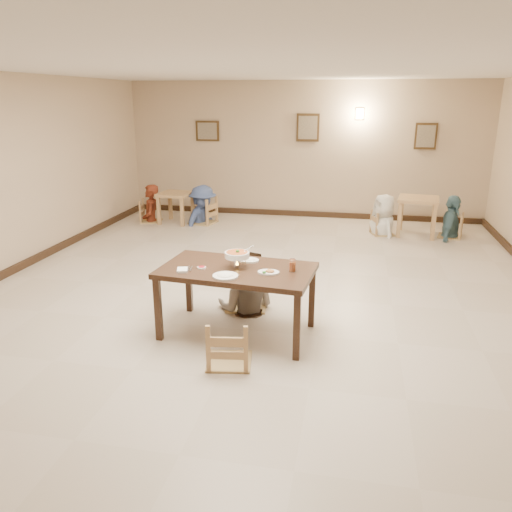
% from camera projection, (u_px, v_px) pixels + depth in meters
% --- Properties ---
extents(floor, '(10.00, 10.00, 0.00)m').
position_uv_depth(floor, '(261.00, 295.00, 6.95)').
color(floor, '#C2B2A0').
rests_on(floor, ground).
extents(ceiling, '(10.00, 10.00, 0.00)m').
position_uv_depth(ceiling, '(261.00, 65.00, 6.04)').
color(ceiling, silver).
rests_on(ceiling, wall_back).
extents(wall_back, '(10.00, 0.00, 10.00)m').
position_uv_depth(wall_back, '(303.00, 150.00, 11.17)').
color(wall_back, tan).
rests_on(wall_back, floor).
extents(wall_front, '(10.00, 0.00, 10.00)m').
position_uv_depth(wall_front, '(5.00, 419.00, 1.82)').
color(wall_front, tan).
rests_on(wall_front, floor).
extents(baseboard_back, '(8.00, 0.06, 0.12)m').
position_uv_depth(baseboard_back, '(301.00, 214.00, 11.57)').
color(baseboard_back, black).
rests_on(baseboard_back, floor).
extents(baseboard_left, '(0.06, 10.00, 0.12)m').
position_uv_depth(baseboard_left, '(8.00, 272.00, 7.68)').
color(baseboard_left, black).
rests_on(baseboard_left, floor).
extents(picture_a, '(0.55, 0.04, 0.45)m').
position_uv_depth(picture_a, '(207.00, 131.00, 11.42)').
color(picture_a, '#382613').
rests_on(picture_a, wall_back).
extents(picture_b, '(0.50, 0.04, 0.60)m').
position_uv_depth(picture_b, '(308.00, 128.00, 10.96)').
color(picture_b, '#382613').
rests_on(picture_b, wall_back).
extents(picture_c, '(0.45, 0.04, 0.55)m').
position_uv_depth(picture_c, '(426.00, 136.00, 10.53)').
color(picture_c, '#382613').
rests_on(picture_c, wall_back).
extents(wall_sconce, '(0.16, 0.05, 0.22)m').
position_uv_depth(wall_sconce, '(360.00, 114.00, 10.66)').
color(wall_sconce, '#FFD88C').
rests_on(wall_sconce, wall_back).
extents(main_table, '(1.78, 1.11, 0.80)m').
position_uv_depth(main_table, '(237.00, 275.00, 5.63)').
color(main_table, '#382215').
rests_on(main_table, floor).
extents(chair_far, '(0.52, 0.52, 1.10)m').
position_uv_depth(chair_far, '(246.00, 267.00, 6.41)').
color(chair_far, tan).
rests_on(chair_far, floor).
extents(chair_near, '(0.45, 0.45, 0.96)m').
position_uv_depth(chair_near, '(229.00, 320.00, 5.03)').
color(chair_near, tan).
rests_on(chair_near, floor).
extents(main_diner, '(0.78, 0.61, 1.60)m').
position_uv_depth(main_diner, '(246.00, 251.00, 6.23)').
color(main_diner, gray).
rests_on(main_diner, floor).
extents(curry_warmer, '(0.31, 0.28, 0.25)m').
position_uv_depth(curry_warmer, '(237.00, 255.00, 5.58)').
color(curry_warmer, silver).
rests_on(curry_warmer, main_table).
extents(rice_plate_far, '(0.26, 0.26, 0.06)m').
position_uv_depth(rice_plate_far, '(248.00, 260.00, 5.84)').
color(rice_plate_far, white).
rests_on(rice_plate_far, main_table).
extents(rice_plate_near, '(0.27, 0.27, 0.06)m').
position_uv_depth(rice_plate_near, '(225.00, 276.00, 5.32)').
color(rice_plate_near, white).
rests_on(rice_plate_near, main_table).
extents(fried_plate, '(0.24, 0.24, 0.05)m').
position_uv_depth(fried_plate, '(268.00, 272.00, 5.43)').
color(fried_plate, white).
rests_on(fried_plate, main_table).
extents(chili_dish, '(0.10, 0.10, 0.02)m').
position_uv_depth(chili_dish, '(202.00, 267.00, 5.59)').
color(chili_dish, white).
rests_on(chili_dish, main_table).
extents(napkin_cutlery, '(0.17, 0.24, 0.03)m').
position_uv_depth(napkin_cutlery, '(183.00, 270.00, 5.50)').
color(napkin_cutlery, white).
rests_on(napkin_cutlery, main_table).
extents(drink_glass, '(0.07, 0.07, 0.14)m').
position_uv_depth(drink_glass, '(292.00, 266.00, 5.48)').
color(drink_glass, white).
rests_on(drink_glass, main_table).
extents(bg_table_left, '(0.73, 0.73, 0.67)m').
position_uv_depth(bg_table_left, '(176.00, 199.00, 10.82)').
color(bg_table_left, tan).
rests_on(bg_table_left, floor).
extents(bg_table_right, '(0.85, 0.85, 0.76)m').
position_uv_depth(bg_table_right, '(418.00, 205.00, 9.81)').
color(bg_table_right, tan).
rests_on(bg_table_right, floor).
extents(bg_chair_ll, '(0.43, 0.43, 0.92)m').
position_uv_depth(bg_chair_ll, '(150.00, 201.00, 10.93)').
color(bg_chair_ll, tan).
rests_on(bg_chair_ll, floor).
extents(bg_chair_lr, '(0.51, 0.51, 1.08)m').
position_uv_depth(bg_chair_lr, '(202.00, 199.00, 10.79)').
color(bg_chair_lr, tan).
rests_on(bg_chair_lr, floor).
extents(bg_chair_rl, '(0.41, 0.41, 0.88)m').
position_uv_depth(bg_chair_rl, '(384.00, 213.00, 9.93)').
color(bg_chair_rl, tan).
rests_on(bg_chair_rl, floor).
extents(bg_chair_rr, '(0.42, 0.42, 0.90)m').
position_uv_depth(bg_chair_rr, '(452.00, 215.00, 9.72)').
color(bg_chair_rr, tan).
rests_on(bg_chair_rr, floor).
extents(bg_diner_a, '(0.56, 0.69, 1.65)m').
position_uv_depth(bg_diner_a, '(149.00, 185.00, 10.82)').
color(bg_diner_a, maroon).
rests_on(bg_diner_a, floor).
extents(bg_diner_b, '(0.92, 1.22, 1.67)m').
position_uv_depth(bg_diner_b, '(202.00, 185.00, 10.70)').
color(bg_diner_b, '#43588A').
rests_on(bg_diner_b, floor).
extents(bg_diner_c, '(0.79, 0.94, 1.63)m').
position_uv_depth(bg_diner_c, '(385.00, 194.00, 9.81)').
color(bg_diner_c, silver).
rests_on(bg_diner_c, floor).
extents(bg_diner_d, '(0.68, 1.05, 1.66)m').
position_uv_depth(bg_diner_d, '(454.00, 195.00, 9.60)').
color(bg_diner_d, slate).
rests_on(bg_diner_d, floor).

